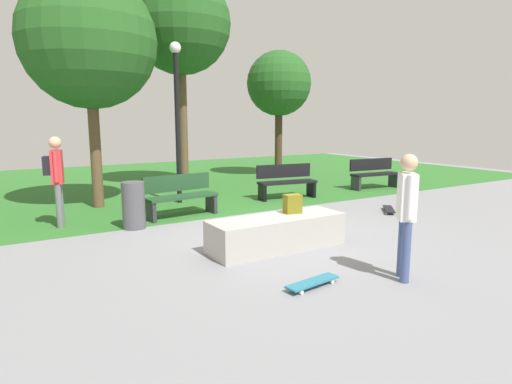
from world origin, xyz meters
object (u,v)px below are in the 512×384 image
at_px(tree_leaning_ash, 181,24).
at_px(tree_broad_elm, 89,41).
at_px(skateboard_spare, 389,209).
at_px(park_bench_center_lawn, 286,181).
at_px(park_bench_near_path, 181,195).
at_px(lamp_post, 177,106).
at_px(skater_performing_trick, 406,207).
at_px(backpack_on_ledge, 293,204).
at_px(pedestrian_with_backpack, 56,173).
at_px(trash_bin, 134,205).
at_px(tree_tall_oak, 279,84).
at_px(park_bench_far_right, 374,173).
at_px(skateboard_by_ledge, 313,282).
at_px(concrete_ledge, 277,233).

xyz_separation_m(tree_leaning_ash, tree_broad_elm, (-3.02, -1.90, -1.03)).
xyz_separation_m(skateboard_spare, park_bench_center_lawn, (-1.02, 2.66, 0.42)).
height_order(park_bench_near_path, tree_broad_elm, tree_broad_elm).
height_order(tree_broad_elm, lamp_post, tree_broad_elm).
distance_m(skater_performing_trick, tree_leaning_ash, 9.86).
distance_m(backpack_on_ledge, skateboard_spare, 3.60).
distance_m(skater_performing_trick, pedestrian_with_backpack, 6.53).
bearing_deg(trash_bin, lamp_post, 49.33).
height_order(skateboard_spare, pedestrian_with_backpack, pedestrian_with_backpack).
height_order(tree_broad_elm, tree_tall_oak, tree_broad_elm).
distance_m(park_bench_center_lawn, pedestrian_with_backpack, 5.69).
relative_size(skateboard_spare, lamp_post, 0.18).
xyz_separation_m(tree_leaning_ash, tree_tall_oak, (4.02, 0.66, -1.53)).
distance_m(park_bench_far_right, park_bench_near_path, 6.57).
relative_size(backpack_on_ledge, lamp_post, 0.08).
relative_size(park_bench_far_right, tree_tall_oak, 0.36).
relative_size(skateboard_by_ledge, lamp_post, 0.21).
height_order(skateboard_spare, tree_leaning_ash, tree_leaning_ash).
distance_m(skateboard_by_ledge, lamp_post, 6.70).
bearing_deg(park_bench_far_right, park_bench_near_path, -175.18).
distance_m(tree_tall_oak, pedestrian_with_backpack, 9.42).
height_order(lamp_post, pedestrian_with_backpack, lamp_post).
height_order(park_bench_center_lawn, lamp_post, lamp_post).
relative_size(park_bench_near_path, trash_bin, 1.78).
distance_m(backpack_on_ledge, skateboard_by_ledge, 2.07).
bearing_deg(skateboard_spare, park_bench_near_path, 154.00).
bearing_deg(lamp_post, pedestrian_with_backpack, -159.05).
bearing_deg(trash_bin, skateboard_by_ledge, -75.65).
bearing_deg(concrete_ledge, skater_performing_trick, -72.43).
distance_m(trash_bin, pedestrian_with_backpack, 1.65).
height_order(skateboard_spare, tree_tall_oak, tree_tall_oak).
xyz_separation_m(skateboard_spare, lamp_post, (-3.69, 3.60, 2.36)).
distance_m(skateboard_by_ledge, tree_broad_elm, 7.81).
height_order(park_bench_near_path, tree_tall_oak, tree_tall_oak).
bearing_deg(tree_broad_elm, park_bench_far_right, -10.39).
height_order(backpack_on_ledge, skateboard_by_ledge, backpack_on_ledge).
bearing_deg(trash_bin, pedestrian_with_backpack, 143.80).
distance_m(park_bench_center_lawn, park_bench_far_right, 3.30).
bearing_deg(tree_broad_elm, skateboard_spare, -36.10).
distance_m(backpack_on_ledge, skater_performing_trick, 2.18).
bearing_deg(skater_performing_trick, tree_leaning_ash, 86.17).
bearing_deg(park_bench_center_lawn, backpack_on_ledge, -124.13).
relative_size(park_bench_far_right, lamp_post, 0.41).
height_order(tree_leaning_ash, trash_bin, tree_leaning_ash).
xyz_separation_m(concrete_ledge, backpack_on_ledge, (0.39, 0.11, 0.43)).
distance_m(backpack_on_ledge, tree_tall_oak, 9.37).
xyz_separation_m(skateboard_by_ledge, trash_bin, (-1.07, 4.19, 0.40)).
xyz_separation_m(park_bench_near_path, tree_broad_elm, (-1.33, 2.00, 3.39)).
xyz_separation_m(concrete_ledge, tree_leaning_ash, (1.25, 6.99, 4.63)).
xyz_separation_m(park_bench_near_path, trash_bin, (-1.18, -0.52, -0.02)).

